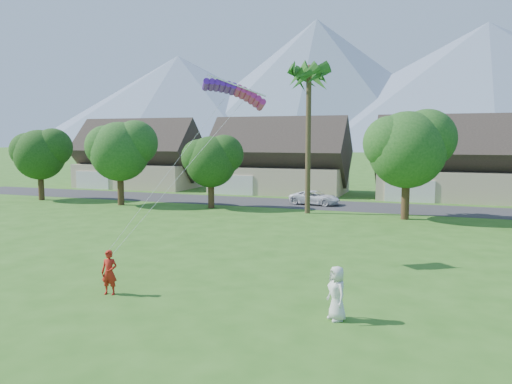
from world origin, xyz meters
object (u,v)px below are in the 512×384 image
at_px(parked_car, 315,198).
at_px(parafoil_kite, 235,90).
at_px(kite_flyer, 109,272).
at_px(watcher, 337,293).

height_order(parked_car, parafoil_kite, parafoil_kite).
distance_m(kite_flyer, watcher, 9.32).
bearing_deg(watcher, kite_flyer, -127.12).
bearing_deg(parafoil_kite, watcher, -71.26).
bearing_deg(watcher, parked_car, 155.67).
bearing_deg(parafoil_kite, kite_flyer, -134.73).
xyz_separation_m(kite_flyer, parafoil_kite, (2.64, 7.30, 7.92)).
height_order(kite_flyer, watcher, watcher).
xyz_separation_m(watcher, parked_car, (-7.66, 29.52, -0.30)).
relative_size(parked_car, parafoil_kite, 1.37).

